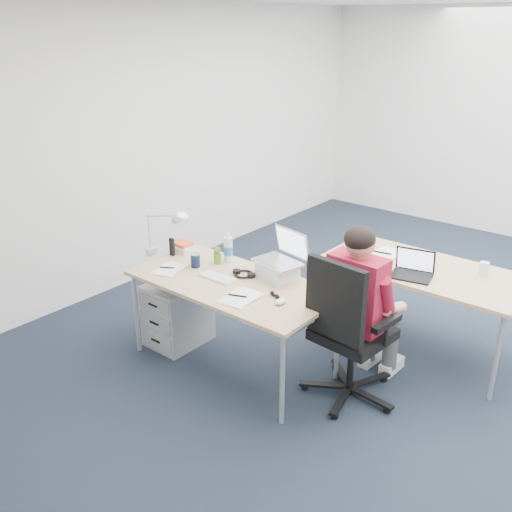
# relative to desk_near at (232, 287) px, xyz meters

# --- Properties ---
(floor) EXTENTS (7.00, 7.00, 0.00)m
(floor) POSITION_rel_desk_near_xyz_m (1.08, 1.04, -0.68)
(floor) COLOR black
(floor) RESTS_ON ground
(room) EXTENTS (6.02, 7.02, 2.80)m
(room) POSITION_rel_desk_near_xyz_m (1.08, 1.04, 1.03)
(room) COLOR silver
(room) RESTS_ON ground
(desk_near) EXTENTS (1.60, 0.80, 0.73)m
(desk_near) POSITION_rel_desk_near_xyz_m (0.00, 0.00, 0.00)
(desk_near) COLOR tan
(desk_near) RESTS_ON ground
(desk_far) EXTENTS (1.60, 0.80, 0.73)m
(desk_far) POSITION_rel_desk_near_xyz_m (1.02, 1.18, 0.00)
(desk_far) COLOR tan
(desk_far) RESTS_ON ground
(office_chair) EXTENTS (0.77, 0.77, 1.12)m
(office_chair) POSITION_rel_desk_near_xyz_m (0.93, 0.21, -0.36)
(office_chair) COLOR black
(office_chair) RESTS_ON ground
(seated_person) EXTENTS (0.40, 0.70, 1.30)m
(seated_person) POSITION_rel_desk_near_xyz_m (0.94, 0.39, -0.02)
(seated_person) COLOR maroon
(seated_person) RESTS_ON ground
(drawer_pedestal_near) EXTENTS (0.40, 0.50, 0.55)m
(drawer_pedestal_near) POSITION_rel_desk_near_xyz_m (-0.60, -0.03, -0.41)
(drawer_pedestal_near) COLOR #AAAEB0
(drawer_pedestal_near) RESTS_ON ground
(drawer_pedestal_far) EXTENTS (0.40, 0.50, 0.55)m
(drawer_pedestal_far) POSITION_rel_desk_near_xyz_m (0.45, 1.08, -0.41)
(drawer_pedestal_far) COLOR #AAAEB0
(drawer_pedestal_far) RESTS_ON ground
(silver_laptop) EXTENTS (0.40, 0.34, 0.37)m
(silver_laptop) POSITION_rel_desk_near_xyz_m (0.23, 0.26, 0.23)
(silver_laptop) COLOR silver
(silver_laptop) RESTS_ON desk_near
(wireless_keyboard) EXTENTS (0.30, 0.13, 0.01)m
(wireless_keyboard) POSITION_rel_desk_near_xyz_m (-0.13, -0.03, 0.05)
(wireless_keyboard) COLOR white
(wireless_keyboard) RESTS_ON desk_near
(computer_mouse) EXTENTS (0.07, 0.10, 0.04)m
(computer_mouse) POSITION_rel_desk_near_xyz_m (0.51, -0.06, 0.06)
(computer_mouse) COLOR white
(computer_mouse) RESTS_ON desk_near
(headphones) EXTENTS (0.22, 0.18, 0.03)m
(headphones) POSITION_rel_desk_near_xyz_m (-0.01, 0.14, 0.06)
(headphones) COLOR black
(headphones) RESTS_ON desk_near
(can_koozie) EXTENTS (0.09, 0.09, 0.12)m
(can_koozie) POSITION_rel_desk_near_xyz_m (-0.42, 0.03, 0.11)
(can_koozie) COLOR #131B3D
(can_koozie) RESTS_ON desk_near
(water_bottle) EXTENTS (0.10, 0.10, 0.24)m
(water_bottle) POSITION_rel_desk_near_xyz_m (-0.29, 0.28, 0.17)
(water_bottle) COLOR silver
(water_bottle) RESTS_ON desk_near
(bear_figurine) EXTENTS (0.09, 0.08, 0.15)m
(bear_figurine) POSITION_rel_desk_near_xyz_m (-0.33, 0.19, 0.12)
(bear_figurine) COLOR #3B741E
(bear_figurine) RESTS_ON desk_near
(book_stack) EXTENTS (0.21, 0.17, 0.08)m
(book_stack) POSITION_rel_desk_near_xyz_m (-0.75, 0.20, 0.09)
(book_stack) COLOR silver
(book_stack) RESTS_ON desk_near
(cordless_phone) EXTENTS (0.04, 0.03, 0.15)m
(cordless_phone) POSITION_rel_desk_near_xyz_m (-0.75, 0.08, 0.12)
(cordless_phone) COLOR black
(cordless_phone) RESTS_ON desk_near
(papers_left) EXTENTS (0.25, 0.30, 0.01)m
(papers_left) POSITION_rel_desk_near_xyz_m (-0.55, -0.15, 0.05)
(papers_left) COLOR #FFEF93
(papers_left) RESTS_ON desk_near
(papers_right) EXTENTS (0.23, 0.31, 0.01)m
(papers_right) POSITION_rel_desk_near_xyz_m (0.23, -0.18, 0.05)
(papers_right) COLOR #FFEF93
(papers_right) RESTS_ON desk_near
(sunglasses) EXTENTS (0.12, 0.08, 0.03)m
(sunglasses) POSITION_rel_desk_near_xyz_m (0.42, -0.01, 0.06)
(sunglasses) COLOR black
(sunglasses) RESTS_ON desk_near
(desk_lamp) EXTENTS (0.46, 0.29, 0.49)m
(desk_lamp) POSITION_rel_desk_near_xyz_m (-0.75, -0.03, 0.29)
(desk_lamp) COLOR silver
(desk_lamp) RESTS_ON desk_near
(dark_laptop) EXTENTS (0.36, 0.35, 0.22)m
(dark_laptop) POSITION_rel_desk_near_xyz_m (1.02, 0.94, 0.16)
(dark_laptop) COLOR black
(dark_laptop) RESTS_ON desk_far
(far_cup) EXTENTS (0.09, 0.09, 0.10)m
(far_cup) POSITION_rel_desk_near_xyz_m (1.44, 1.35, 0.10)
(far_cup) COLOR white
(far_cup) RESTS_ON desk_far
(far_papers) EXTENTS (0.27, 0.35, 0.01)m
(far_papers) POSITION_rel_desk_near_xyz_m (0.65, 1.23, 0.05)
(far_papers) COLOR white
(far_papers) RESTS_ON desk_far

